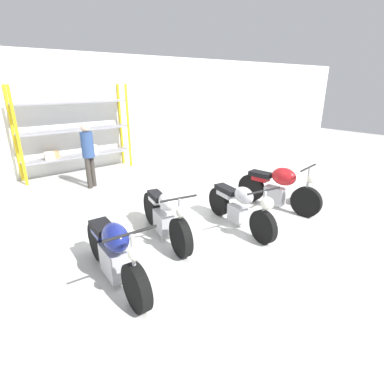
{
  "coord_description": "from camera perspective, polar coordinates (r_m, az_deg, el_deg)",
  "views": [
    {
      "loc": [
        -3.48,
        -3.86,
        2.72
      ],
      "look_at": [
        0.0,
        0.4,
        0.7
      ],
      "focal_mm": 28.0,
      "sensor_mm": 36.0,
      "label": 1
    }
  ],
  "objects": [
    {
      "name": "back_wall",
      "position": [
        10.4,
        -20.17,
        13.91
      ],
      "size": [
        30.0,
        0.08,
        3.6
      ],
      "color": "white",
      "rests_on": "ground_plane"
    },
    {
      "name": "motorcycle_white",
      "position": [
        5.48,
        -5.2,
        -4.65
      ],
      "size": [
        0.73,
        2.01,
        1.02
      ],
      "rotation": [
        0.0,
        0.0,
        -1.78
      ],
      "color": "black",
      "rests_on": "ground_plane"
    },
    {
      "name": "ground_plane",
      "position": [
        5.87,
        2.5,
        -7.48
      ],
      "size": [
        30.0,
        30.0,
        0.0
      ],
      "primitive_type": "plane",
      "color": "silver"
    },
    {
      "name": "motorcycle_blue",
      "position": [
        4.44,
        -14.6,
        -11.09
      ],
      "size": [
        0.69,
        2.07,
        1.07
      ],
      "rotation": [
        0.0,
        0.0,
        -1.64
      ],
      "color": "black",
      "rests_on": "ground_plane"
    },
    {
      "name": "shelving_rack",
      "position": [
        9.98,
        -21.36,
        10.45
      ],
      "size": [
        3.35,
        0.63,
        2.67
      ],
      "color": "yellow",
      "rests_on": "ground_plane"
    },
    {
      "name": "person_browsing",
      "position": [
        8.46,
        -19.19,
        7.5
      ],
      "size": [
        0.44,
        0.44,
        1.73
      ],
      "rotation": [
        0.0,
        0.0,
        2.13
      ],
      "color": "#38332D",
      "rests_on": "ground_plane"
    },
    {
      "name": "motorcycle_silver",
      "position": [
        5.89,
        9.1,
        -2.65
      ],
      "size": [
        0.72,
        1.99,
        0.99
      ],
      "rotation": [
        0.0,
        0.0,
        -1.74
      ],
      "color": "black",
      "rests_on": "ground_plane"
    },
    {
      "name": "motorcycle_red",
      "position": [
        7.0,
        16.06,
        0.9
      ],
      "size": [
        0.71,
        2.01,
        1.09
      ],
      "rotation": [
        0.0,
        0.0,
        -1.43
      ],
      "color": "black",
      "rests_on": "ground_plane"
    },
    {
      "name": "toolbox",
      "position": [
        7.54,
        20.13,
        -1.12
      ],
      "size": [
        0.44,
        0.26,
        0.28
      ],
      "color": "black",
      "rests_on": "ground_plane"
    }
  ]
}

